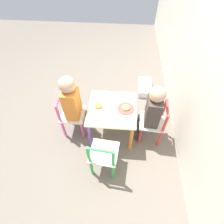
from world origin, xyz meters
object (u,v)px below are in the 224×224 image
Objects in this scene: child_back at (151,111)px; child_front at (73,103)px; chair_green at (104,156)px; plate_back at (126,108)px; chair_red at (154,123)px; plate_front at (98,107)px; kids_table at (112,113)px; chair_pink at (71,115)px; storage_bin at (145,87)px.

child_front is at bearing -87.74° from child_back.
chair_green is 3.03× the size of plate_back.
plate_front is at bearing -89.01° from chair_red.
chair_green is at bearing -5.47° from kids_table.
chair_pink reaches higher than storage_bin.
child_front is 4.42× the size of plate_front.
chair_pink reaches higher than plate_front.
chair_green is at bearing -142.32° from child_front.
chair_green is 0.67× the size of child_front.
plate_front is 0.50× the size of storage_bin.
chair_red is 0.65m from chair_green.
chair_green is at bearing -45.64° from chair_red.
plate_back is at bearing 90.00° from plate_front.
chair_green is 1.48× the size of storage_bin.
chair_pink reaches higher than kids_table.
chair_pink is 0.62m from plate_back.
kids_table is 0.16m from plate_front.
plate_front is at bearing -90.00° from kids_table.
plate_front is (-0.00, 0.32, 0.17)m from chair_pink.
child_front reaches higher than plate_front.
storage_bin is at bearing 143.97° from plate_front.
child_front is 4.55× the size of plate_back.
storage_bin is (-0.80, 0.02, -0.40)m from child_back.
storage_bin is at bearing -48.90° from chair_pink.
plate_back is (-0.00, 0.60, 0.17)m from chair_pink.
plate_back is at bearing -90.08° from child_front.
chair_red is at bearing -134.36° from chair_green.
child_back is 4.36× the size of plate_back.
kids_table is 2.78× the size of plate_front.
kids_table is at bearing -90.00° from child_back.
chair_red reaches higher than storage_bin.
kids_table is 0.66× the size of child_back.
chair_pink is 1.00× the size of chair_green.
plate_front is (-0.03, -0.54, -0.02)m from child_back.
child_back is 0.54m from plate_front.
child_back is 0.79m from child_front.
storage_bin is (-0.77, 0.56, -0.38)m from plate_front.
child_front is (0.00, -0.40, 0.12)m from kids_table.
child_back is 2.13× the size of storage_bin.
chair_pink is (-0.03, -0.91, 0.00)m from chair_red.
kids_table is 2.87× the size of plate_back.
chair_red is 0.67× the size of child_front.
storage_bin is at bearing -177.51° from child_back.
child_back is at bearing -90.00° from chair_red.
chair_pink is at bearing 90.00° from child_front.
chair_pink is at bearing -48.58° from storage_bin.
child_back reaches higher than storage_bin.
plate_front is (-0.03, -0.60, 0.17)m from chair_red.
chair_pink is at bearing -89.53° from plate_front.
chair_green is 0.61m from child_front.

